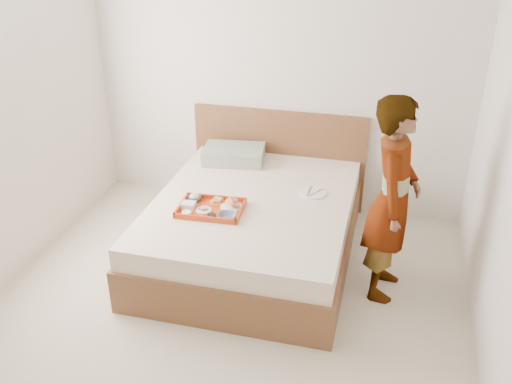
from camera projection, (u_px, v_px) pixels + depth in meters
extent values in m
cube|color=beige|center=(213.00, 331.00, 3.87)|extent=(3.50, 4.00, 0.01)
cube|color=silver|center=(278.00, 73.00, 4.99)|extent=(3.50, 0.01, 2.60)
cube|color=brown|center=(253.00, 227.00, 4.60)|extent=(1.65, 2.00, 0.53)
cube|color=brown|center=(279.00, 158.00, 5.34)|extent=(1.65, 0.06, 0.95)
cube|color=#94A798|center=(234.00, 154.00, 5.12)|extent=(0.59, 0.44, 0.13)
cube|color=#C34511|center=(211.00, 208.00, 4.30)|extent=(0.52, 0.39, 0.05)
cylinder|color=white|center=(231.00, 207.00, 4.32)|extent=(0.18, 0.18, 0.01)
imported|color=#19244A|center=(227.00, 216.00, 4.17)|extent=(0.15, 0.15, 0.03)
cylinder|color=black|center=(212.00, 216.00, 4.18)|extent=(0.08, 0.08, 0.03)
cylinder|color=white|center=(204.00, 210.00, 4.28)|extent=(0.13, 0.13, 0.01)
cylinder|color=orange|center=(217.00, 202.00, 4.40)|extent=(0.13, 0.13, 0.01)
imported|color=#19244A|center=(194.00, 198.00, 4.42)|extent=(0.11, 0.11, 0.03)
cube|color=silver|center=(189.00, 205.00, 4.31)|extent=(0.11, 0.09, 0.05)
cylinder|color=white|center=(187.00, 213.00, 4.22)|extent=(0.08, 0.08, 0.03)
cylinder|color=white|center=(313.00, 193.00, 4.56)|extent=(0.29, 0.29, 0.01)
imported|color=silver|center=(392.00, 200.00, 3.95)|extent=(0.42, 0.59, 1.55)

